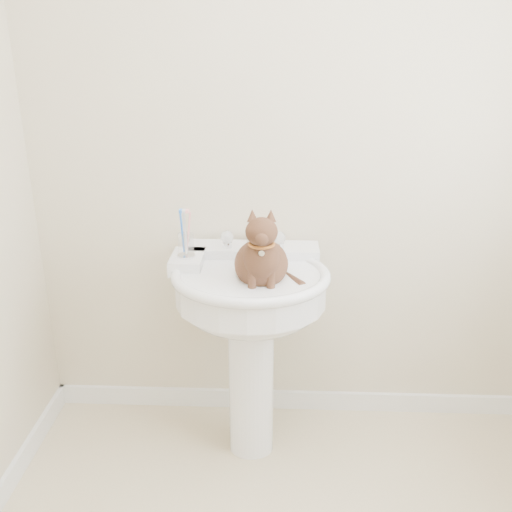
# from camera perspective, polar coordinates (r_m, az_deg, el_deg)

# --- Properties ---
(wall_back) EXTENTS (2.20, 0.00, 2.50)m
(wall_back) POSITION_cam_1_polar(r_m,az_deg,el_deg) (2.30, 4.28, 11.37)
(wall_back) COLOR beige
(wall_back) RESTS_ON ground
(baseboard_back) EXTENTS (2.20, 0.02, 0.09)m
(baseboard_back) POSITION_cam_1_polar(r_m,az_deg,el_deg) (2.76, 3.59, -14.14)
(baseboard_back) COLOR white
(baseboard_back) RESTS_ON floor
(pedestal_sink) EXTENTS (0.61, 0.60, 0.84)m
(pedestal_sink) POSITION_cam_1_polar(r_m,az_deg,el_deg) (2.20, -0.58, -5.14)
(pedestal_sink) COLOR white
(pedestal_sink) RESTS_ON floor
(faucet) EXTENTS (0.28, 0.12, 0.14)m
(faucet) POSITION_cam_1_polar(r_m,az_deg,el_deg) (2.25, -0.33, 1.66)
(faucet) COLOR silver
(faucet) RESTS_ON pedestal_sink
(soap_bar) EXTENTS (0.09, 0.06, 0.03)m
(soap_bar) POSITION_cam_1_polar(r_m,az_deg,el_deg) (2.34, 0.61, 1.74)
(soap_bar) COLOR orange
(soap_bar) RESTS_ON pedestal_sink
(toothbrush_cup) EXTENTS (0.07, 0.07, 0.18)m
(toothbrush_cup) POSITION_cam_1_polar(r_m,az_deg,el_deg) (2.19, -7.02, 1.14)
(toothbrush_cup) COLOR silver
(toothbrush_cup) RESTS_ON pedestal_sink
(cat) EXTENTS (0.22, 0.27, 0.40)m
(cat) POSITION_cam_1_polar(r_m,az_deg,el_deg) (2.06, 0.56, -0.33)
(cat) COLOR brown
(cat) RESTS_ON pedestal_sink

